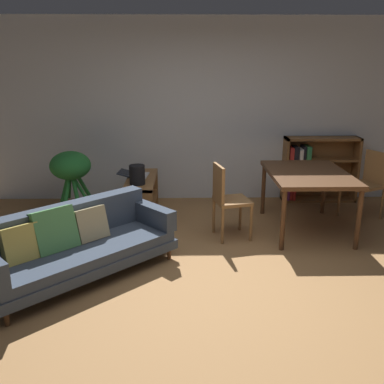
{
  "coord_description": "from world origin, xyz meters",
  "views": [
    {
      "loc": [
        -0.37,
        -3.73,
        2.05
      ],
      "look_at": [
        -0.28,
        0.62,
        0.72
      ],
      "focal_mm": 39.56,
      "sensor_mm": 36.0,
      "label": 1
    }
  ],
  "objects_px": {
    "fabric_couch": "(75,243)",
    "dining_chair_near": "(227,197)",
    "bookshelf": "(315,168)",
    "dining_chair_far": "(367,181)",
    "potted_floor_plant": "(71,173)",
    "desk_speaker": "(137,175)",
    "open_laptop": "(135,175)",
    "dining_table": "(308,178)",
    "media_console": "(142,199)"
  },
  "relations": [
    {
      "from": "potted_floor_plant",
      "to": "media_console",
      "type": "bearing_deg",
      "value": -6.84
    },
    {
      "from": "dining_chair_near",
      "to": "media_console",
      "type": "bearing_deg",
      "value": 149.01
    },
    {
      "from": "desk_speaker",
      "to": "bookshelf",
      "type": "xyz_separation_m",
      "value": [
        2.6,
        1.09,
        -0.19
      ]
    },
    {
      "from": "media_console",
      "to": "dining_chair_far",
      "type": "bearing_deg",
      "value": 0.63
    },
    {
      "from": "dining_table",
      "to": "dining_chair_near",
      "type": "distance_m",
      "value": 1.07
    },
    {
      "from": "dining_table",
      "to": "potted_floor_plant",
      "type": "bearing_deg",
      "value": 170.12
    },
    {
      "from": "desk_speaker",
      "to": "dining_table",
      "type": "bearing_deg",
      "value": -3.69
    },
    {
      "from": "bookshelf",
      "to": "media_console",
      "type": "bearing_deg",
      "value": -162.55
    },
    {
      "from": "potted_floor_plant",
      "to": "bookshelf",
      "type": "height_order",
      "value": "bookshelf"
    },
    {
      "from": "dining_chair_far",
      "to": "bookshelf",
      "type": "bearing_deg",
      "value": 121.69
    },
    {
      "from": "desk_speaker",
      "to": "dining_chair_near",
      "type": "bearing_deg",
      "value": -18.55
    },
    {
      "from": "media_console",
      "to": "open_laptop",
      "type": "height_order",
      "value": "open_laptop"
    },
    {
      "from": "open_laptop",
      "to": "dining_chair_near",
      "type": "xyz_separation_m",
      "value": [
        1.18,
        -0.78,
        -0.08
      ]
    },
    {
      "from": "dining_chair_near",
      "to": "dining_chair_far",
      "type": "xyz_separation_m",
      "value": [
        1.98,
        0.69,
        -0.01
      ]
    },
    {
      "from": "fabric_couch",
      "to": "bookshelf",
      "type": "distance_m",
      "value": 3.91
    },
    {
      "from": "desk_speaker",
      "to": "dining_table",
      "type": "height_order",
      "value": "desk_speaker"
    },
    {
      "from": "desk_speaker",
      "to": "dining_table",
      "type": "xyz_separation_m",
      "value": [
        2.13,
        -0.14,
        -0.01
      ]
    },
    {
      "from": "fabric_couch",
      "to": "potted_floor_plant",
      "type": "height_order",
      "value": "potted_floor_plant"
    },
    {
      "from": "dining_chair_near",
      "to": "dining_chair_far",
      "type": "bearing_deg",
      "value": 19.12
    },
    {
      "from": "media_console",
      "to": "potted_floor_plant",
      "type": "xyz_separation_m",
      "value": [
        -0.95,
        0.11,
        0.34
      ]
    },
    {
      "from": "dining_table",
      "to": "dining_chair_far",
      "type": "bearing_deg",
      "value": 25.46
    },
    {
      "from": "fabric_couch",
      "to": "bookshelf",
      "type": "xyz_separation_m",
      "value": [
        3.09,
        2.39,
        0.16
      ]
    },
    {
      "from": "media_console",
      "to": "fabric_couch",
      "type": "bearing_deg",
      "value": -107.93
    },
    {
      "from": "open_laptop",
      "to": "desk_speaker",
      "type": "height_order",
      "value": "desk_speaker"
    },
    {
      "from": "bookshelf",
      "to": "dining_chair_far",
      "type": "bearing_deg",
      "value": -58.31
    },
    {
      "from": "fabric_couch",
      "to": "dining_chair_far",
      "type": "xyz_separation_m",
      "value": [
        3.57,
        1.61,
        0.17
      ]
    },
    {
      "from": "bookshelf",
      "to": "fabric_couch",
      "type": "bearing_deg",
      "value": -142.31
    },
    {
      "from": "media_console",
      "to": "potted_floor_plant",
      "type": "distance_m",
      "value": 1.02
    },
    {
      "from": "open_laptop",
      "to": "dining_chair_near",
      "type": "height_order",
      "value": "dining_chair_near"
    },
    {
      "from": "desk_speaker",
      "to": "dining_chair_near",
      "type": "height_order",
      "value": "dining_chair_near"
    },
    {
      "from": "open_laptop",
      "to": "bookshelf",
      "type": "distance_m",
      "value": 2.76
    },
    {
      "from": "open_laptop",
      "to": "dining_chair_far",
      "type": "bearing_deg",
      "value": -1.68
    },
    {
      "from": "potted_floor_plant",
      "to": "dining_table",
      "type": "distance_m",
      "value": 3.11
    },
    {
      "from": "potted_floor_plant",
      "to": "dining_chair_far",
      "type": "xyz_separation_m",
      "value": [
        4.02,
        -0.08,
        -0.12
      ]
    },
    {
      "from": "fabric_couch",
      "to": "dining_table",
      "type": "relative_size",
      "value": 1.43
    },
    {
      "from": "bookshelf",
      "to": "dining_table",
      "type": "bearing_deg",
      "value": -110.92
    },
    {
      "from": "desk_speaker",
      "to": "media_console",
      "type": "bearing_deg",
      "value": 86.54
    },
    {
      "from": "media_console",
      "to": "desk_speaker",
      "type": "xyz_separation_m",
      "value": [
        -0.02,
        -0.28,
        0.42
      ]
    },
    {
      "from": "open_laptop",
      "to": "bookshelf",
      "type": "relative_size",
      "value": 0.38
    },
    {
      "from": "media_console",
      "to": "dining_chair_near",
      "type": "xyz_separation_m",
      "value": [
        1.09,
        -0.65,
        0.23
      ]
    },
    {
      "from": "dining_table",
      "to": "dining_chair_far",
      "type": "distance_m",
      "value": 1.07
    },
    {
      "from": "media_console",
      "to": "potted_floor_plant",
      "type": "height_order",
      "value": "potted_floor_plant"
    },
    {
      "from": "dining_chair_near",
      "to": "open_laptop",
      "type": "bearing_deg",
      "value": 146.58
    },
    {
      "from": "dining_chair_near",
      "to": "dining_chair_far",
      "type": "height_order",
      "value": "dining_chair_near"
    },
    {
      "from": "fabric_couch",
      "to": "dining_chair_near",
      "type": "height_order",
      "value": "dining_chair_near"
    },
    {
      "from": "media_console",
      "to": "dining_chair_near",
      "type": "distance_m",
      "value": 1.29
    },
    {
      "from": "fabric_couch",
      "to": "potted_floor_plant",
      "type": "distance_m",
      "value": 1.77
    },
    {
      "from": "potted_floor_plant",
      "to": "bookshelf",
      "type": "xyz_separation_m",
      "value": [
        3.54,
        0.7,
        -0.12
      ]
    },
    {
      "from": "open_laptop",
      "to": "dining_chair_far",
      "type": "height_order",
      "value": "dining_chair_far"
    },
    {
      "from": "open_laptop",
      "to": "dining_table",
      "type": "relative_size",
      "value": 0.32
    }
  ]
}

